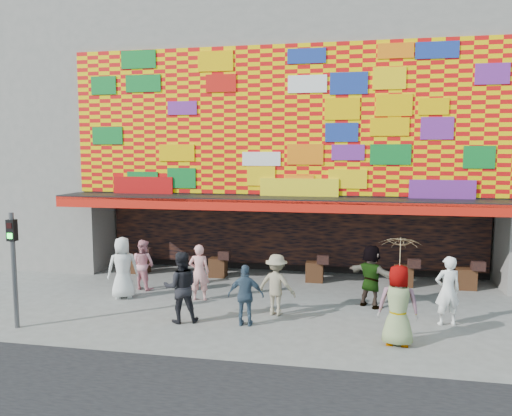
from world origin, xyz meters
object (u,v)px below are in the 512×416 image
(ped_a, at_px, (123,268))
(ped_c, at_px, (181,287))
(ped_b, at_px, (199,272))
(ped_f, at_px, (371,276))
(ped_g, at_px, (398,305))
(signal_left, at_px, (13,257))
(ped_e, at_px, (246,295))
(ped_h, at_px, (448,291))
(ped_d, at_px, (276,285))
(ped_i, at_px, (143,264))
(parasol, at_px, (400,256))

(ped_a, bearing_deg, ped_c, 115.98)
(ped_b, height_order, ped_f, ped_f)
(ped_a, height_order, ped_c, ped_a)
(ped_c, bearing_deg, ped_g, 153.37)
(signal_left, relative_size, ped_b, 1.74)
(ped_e, bearing_deg, ped_h, -171.91)
(ped_b, distance_m, ped_d, 2.69)
(signal_left, distance_m, ped_e, 6.02)
(ped_b, xyz_separation_m, ped_g, (5.66, -2.56, 0.10))
(signal_left, bearing_deg, ped_e, 12.63)
(ped_c, height_order, ped_e, ped_c)
(ped_e, distance_m, ped_g, 3.83)
(ped_a, distance_m, ped_c, 3.05)
(ped_c, xyz_separation_m, ped_e, (1.76, 0.05, -0.15))
(ped_b, xyz_separation_m, ped_i, (-2.19, 0.82, -0.04))
(parasol, bearing_deg, ped_a, 164.01)
(ped_e, height_order, ped_g, ped_g)
(ped_h, bearing_deg, ped_e, -1.95)
(ped_c, bearing_deg, ped_e, 160.94)
(ped_c, bearing_deg, ped_d, -176.74)
(ped_c, bearing_deg, ped_f, -176.06)
(ped_d, bearing_deg, ped_i, -7.94)
(ped_a, distance_m, ped_g, 8.36)
(ped_d, bearing_deg, ped_h, -167.00)
(ped_e, relative_size, ped_h, 0.88)
(ped_g, xyz_separation_m, ped_i, (-7.85, 3.38, -0.13))
(ped_f, height_order, ped_g, ped_g)
(ped_a, xyz_separation_m, ped_i, (0.19, 1.08, -0.13))
(ped_h, relative_size, parasol, 1.00)
(signal_left, xyz_separation_m, ped_g, (9.56, 0.68, -0.90))
(ped_e, bearing_deg, signal_left, 8.97)
(ped_d, distance_m, ped_g, 3.53)
(ped_d, relative_size, ped_f, 0.93)
(ped_b, bearing_deg, ped_f, 171.99)
(parasol, bearing_deg, ped_b, 155.69)
(ped_b, relative_size, ped_e, 1.07)
(ped_c, distance_m, ped_d, 2.64)
(signal_left, relative_size, ped_e, 1.86)
(ped_f, bearing_deg, ped_g, 135.76)
(ped_d, height_order, ped_g, ped_g)
(signal_left, relative_size, ped_d, 1.76)
(ped_b, height_order, ped_i, ped_b)
(ped_f, height_order, parasol, parasol)
(signal_left, xyz_separation_m, ped_b, (3.90, 3.24, -1.00))
(ped_d, bearing_deg, signal_left, 32.13)
(ped_c, xyz_separation_m, ped_d, (2.40, 1.07, -0.10))
(ped_i, bearing_deg, ped_d, 179.16)
(ped_h, height_order, ped_i, ped_h)
(ped_h, bearing_deg, ped_g, 36.92)
(ped_c, bearing_deg, ped_h, 168.44)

